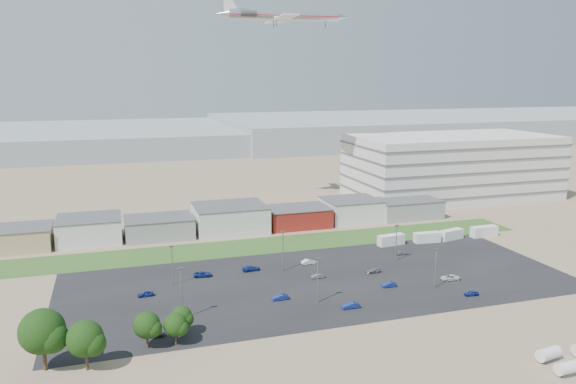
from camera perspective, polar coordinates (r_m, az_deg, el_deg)
name	(u,v)px	position (r m, az deg, el deg)	size (l,w,h in m)	color
ground	(332,317)	(116.25, 4.46, -12.55)	(700.00, 700.00, 0.00)	#816952
parking_lot	(320,281)	(135.17, 3.24, -9.01)	(120.00, 50.00, 0.01)	black
grass_strip	(264,245)	(162.59, -2.44, -5.44)	(160.00, 16.00, 0.02)	#355921
hills_backdrop	(224,137)	(423.15, -6.57, 5.59)	(700.00, 200.00, 9.00)	gray
building_row	(195,221)	(176.24, -9.43, -2.90)	(170.00, 20.00, 8.00)	silver
parking_garage	(451,166)	(235.69, 16.26, 2.52)	(80.00, 40.00, 25.00)	silver
storage_tank_nw	(549,354)	(108.74, 24.95, -14.67)	(4.29, 2.15, 2.58)	silver
storage_tank_sw	(568,368)	(105.49, 26.55, -15.68)	(4.12, 2.06, 2.47)	silver
box_trailer_a	(391,240)	(165.20, 10.43, -4.81)	(8.04, 2.51, 3.02)	silver
box_trailer_b	(427,237)	(170.14, 13.95, -4.49)	(7.86, 2.46, 2.95)	silver
box_trailer_c	(451,235)	(174.98, 16.27, -4.17)	(7.93, 2.48, 2.97)	silver
box_trailer_d	(484,231)	(181.08, 19.29, -3.80)	(8.50, 2.66, 3.19)	silver
tree_far_left	(43,336)	(102.57, -23.66, -13.27)	(8.00, 8.00, 12.00)	black
tree_left	(85,342)	(100.59, -19.90, -14.18)	(6.48, 6.48, 9.72)	black
tree_mid	(147,328)	(105.36, -14.15, -13.23)	(5.13, 5.13, 7.69)	black
tree_right	(175,327)	(105.62, -11.37, -13.31)	(4.51, 4.51, 6.76)	black
tree_near	(182,319)	(109.18, -10.76, -12.55)	(4.25, 4.25, 6.37)	black
lightpole_front_l	(181,294)	(115.14, -10.78, -10.10)	(1.25, 0.52, 10.65)	slate
lightpole_front_m	(318,280)	(121.24, 3.03, -8.95)	(1.18, 0.49, 9.99)	slate
lightpole_front_r	(435,268)	(133.69, 14.75, -7.48)	(1.11, 0.46, 9.41)	slate
lightpole_back_l	(172,265)	(133.87, -11.67, -7.31)	(1.11, 0.46, 9.39)	slate
lightpole_back_m	(283,251)	(140.25, -0.52, -6.02)	(1.20, 0.50, 10.23)	slate
lightpole_back_r	(396,243)	(150.65, 10.93, -5.10)	(1.14, 0.47, 9.69)	slate
airliner	(284,15)	(208.23, -0.41, 17.50)	(48.07, 32.78, 14.20)	silver
parked_car_0	(450,278)	(140.69, 16.12, -8.35)	(2.12, 4.59, 1.27)	silver
parked_car_1	(389,285)	(133.16, 10.23, -9.24)	(1.23, 3.52, 1.16)	navy
parked_car_2	(471,293)	(132.62, 18.13, -9.75)	(1.31, 3.26, 1.11)	navy
parked_car_4	(280,297)	(123.94, -0.78, -10.64)	(1.28, 3.67, 1.21)	navy
parked_car_5	(145,294)	(129.65, -14.28, -9.99)	(1.42, 3.54, 1.21)	navy
parked_car_6	(251,268)	(141.80, -3.76, -7.74)	(1.85, 4.54, 1.32)	navy
parked_car_7	(318,276)	(136.76, 3.05, -8.52)	(1.16, 3.32, 1.09)	#595B5E
parked_car_8	(402,253)	(157.15, 11.49, -6.06)	(1.29, 3.22, 1.10)	#A5A5AA
parked_car_9	(203,274)	(139.07, -8.66, -8.26)	(2.06, 4.47, 1.24)	navy
parked_car_10	(154,334)	(110.57, -13.47, -13.81)	(1.76, 4.33, 1.26)	#595B5E
parked_car_11	(309,262)	(146.48, 2.13, -7.09)	(1.38, 3.97, 1.31)	silver
parked_car_12	(373,271)	(141.69, 8.62, -7.91)	(1.55, 3.81, 1.11)	#A5A5AA
parked_car_13	(351,305)	(120.45, 6.40, -11.38)	(1.34, 3.85, 1.27)	navy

